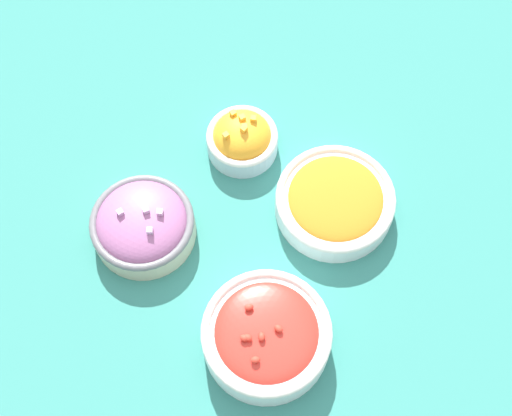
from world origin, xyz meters
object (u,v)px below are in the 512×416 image
object	(u,v)px
bowl_carrots	(335,201)
bowl_cherry_tomatoes	(266,336)
bowl_red_onion	(143,224)
bowl_squash	(242,139)

from	to	relation	value
bowl_carrots	bowl_cherry_tomatoes	bearing A→B (deg)	112.40
bowl_red_onion	bowl_squash	distance (m)	0.21
bowl_carrots	bowl_cherry_tomatoes	distance (m)	0.23
bowl_carrots	bowl_squash	world-z (taller)	bowl_squash
bowl_cherry_tomatoes	bowl_squash	size ratio (longest dim) A/B	1.59
bowl_red_onion	bowl_squash	bearing A→B (deg)	-85.52
bowl_red_onion	bowl_squash	size ratio (longest dim) A/B	1.37
bowl_red_onion	bowl_cherry_tomatoes	world-z (taller)	bowl_cherry_tomatoes
bowl_cherry_tomatoes	bowl_squash	xyz separation A→B (m)	(0.26, -0.18, -0.01)
bowl_squash	bowl_red_onion	bearing A→B (deg)	94.48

